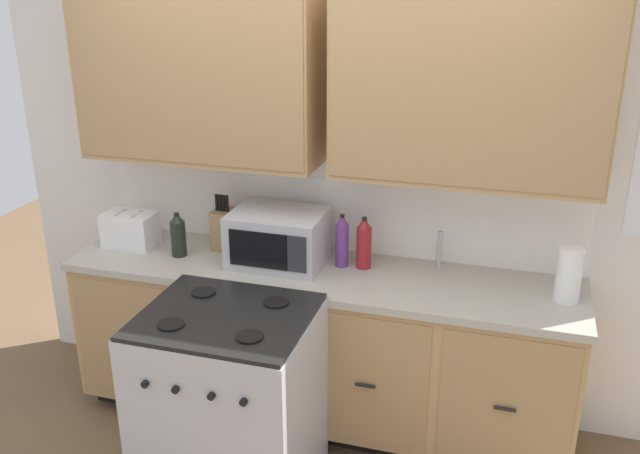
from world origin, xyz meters
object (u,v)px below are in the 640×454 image
Objects in this scene: toaster at (130,229)px; bottle_dark at (178,235)px; bottle_violet at (342,241)px; microwave at (278,238)px; paper_towel_roll at (569,275)px; stove_range at (230,404)px; knife_block at (224,228)px; bottle_red at (364,243)px.

bottle_dark is (0.32, -0.05, 0.02)m from toaster.
bottle_violet is at bearing 3.48° from toaster.
bottle_dark is at bearing -172.09° from bottle_violet.
microwave is 1.85× the size of paper_towel_roll.
stove_range is at bearing -156.14° from paper_towel_roll.
knife_block is 1.13× the size of bottle_red.
bottle_violet is (-0.11, -0.01, 0.00)m from bottle_red.
toaster is 1.08× the size of paper_towel_roll.
stove_range is 1.03m from bottle_red.
bottle_dark is at bearing -178.83° from paper_towel_roll.
toaster is at bearing 171.36° from bottle_dark.
paper_towel_roll is at bearing 23.86° from stove_range.
toaster is 0.99× the size of bottle_violet.
bottle_dark is (-1.98, -0.04, -0.01)m from paper_towel_roll.
bottle_red is 0.11m from bottle_violet.
paper_towel_roll is at bearing -4.17° from bottle_violet.
microwave is 0.33m from bottle_violet.
toaster is 1.31m from bottle_red.
knife_block reaches higher than microwave.
microwave is at bearing -16.45° from knife_block.
microwave reaches higher than toaster.
bottle_dark is 0.86× the size of bottle_violet.
paper_towel_roll is (1.44, -0.02, -0.01)m from microwave.
microwave reaches higher than paper_towel_roll.
paper_towel_roll reaches higher than stove_range.
microwave is 1.44m from paper_towel_roll.
bottle_red is at bearing 7.55° from bottle_dark.
stove_range is 0.98m from bottle_dark.
bottle_violet is at bearing 64.80° from stove_range.
bottle_red reaches higher than stove_range.
microwave is (0.01, 0.66, 0.58)m from stove_range.
toaster is at bearing 142.81° from stove_range.
bottle_red is (-0.99, 0.09, 0.00)m from paper_towel_roll.
paper_towel_roll is (1.45, 0.64, 0.57)m from stove_range.
toaster is 1.20m from bottle_violet.
paper_towel_roll is 1.98m from bottle_dark.
microwave is 0.37m from knife_block.
paper_towel_roll is 1.08× the size of bottle_dark.
microwave is 1.71× the size of toaster.
bottle_violet is (-1.11, 0.08, 0.01)m from paper_towel_roll.
bottle_violet is at bearing -3.85° from knife_block.
paper_towel_roll is at bearing -0.21° from toaster.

